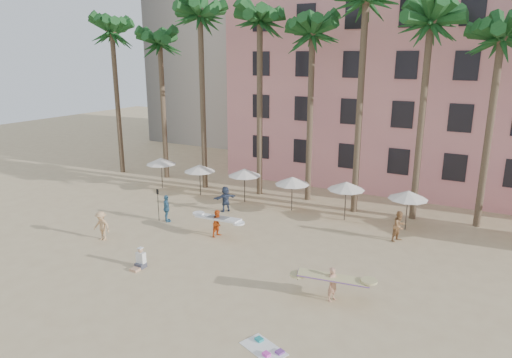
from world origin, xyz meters
The scene contains 10 objects.
ground centered at (0.00, 0.00, 0.00)m, with size 120.00×120.00×0.00m, color #D1B789.
pink_hotel centered at (7.00, 26.00, 8.00)m, with size 35.00×14.00×16.00m, color pink.
palm_row centered at (0.51, 15.00, 12.97)m, with size 44.40×5.40×16.30m.
umbrella_row centered at (-3.00, 12.50, 2.33)m, with size 22.50×2.70×2.73m.
beach_towel centered at (4.81, -2.77, 0.03)m, with size 2.04×1.59×0.14m.
carrier_yellow centered at (5.83, 1.92, 0.94)m, with size 3.27×1.68×1.63m.
carrier_white centered at (-3.00, 5.87, 0.92)m, with size 3.21×1.03×1.71m.
beachgoers centered at (-3.73, 7.34, 0.93)m, with size 17.02×9.45×1.90m.
paddle centered at (-8.09, 6.27, 1.41)m, with size 0.18×0.04×2.23m.
seated_man centered at (-4.22, 0.20, 0.38)m, with size 0.49×0.86×1.11m.
Camera 1 is at (11.78, -16.23, 10.91)m, focal length 32.00 mm.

